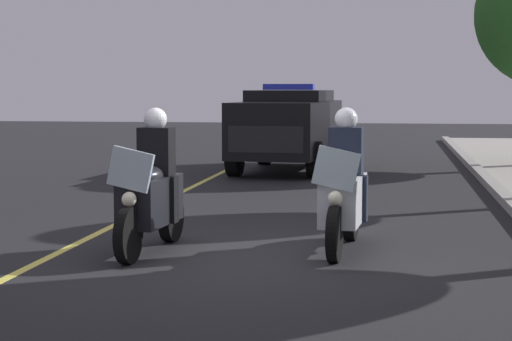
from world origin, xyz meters
TOP-DOWN VIEW (x-y plane):
  - ground_plane at (0.00, 0.00)m, footprint 80.00×80.00m
  - lane_stripe_center at (0.00, -2.19)m, footprint 48.00×0.12m
  - police_motorcycle_lead_left at (-0.21, -1.11)m, footprint 2.14×0.62m
  - police_motorcycle_lead_right at (-0.65, 1.15)m, footprint 2.14×0.62m
  - police_suv at (-10.93, -0.73)m, footprint 5.03×2.36m

SIDE VIEW (x-z plane):
  - ground_plane at x=0.00m, z-range 0.00..0.00m
  - lane_stripe_center at x=0.00m, z-range 0.00..0.01m
  - police_motorcycle_lead_left at x=-0.21m, z-range -0.16..1.56m
  - police_motorcycle_lead_right at x=-0.65m, z-range -0.16..1.56m
  - police_suv at x=-10.93m, z-range 0.04..2.09m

